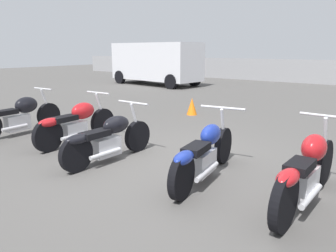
# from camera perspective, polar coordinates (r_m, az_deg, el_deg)

# --- Properties ---
(ground_plane) EXTENTS (60.00, 60.00, 0.00)m
(ground_plane) POSITION_cam_1_polar(r_m,az_deg,el_deg) (5.48, 0.95, -6.35)
(ground_plane) COLOR #514F4C
(motorcycle_slot_0) EXTENTS (0.62, 2.07, 0.96)m
(motorcycle_slot_0) POSITION_cam_1_polar(r_m,az_deg,el_deg) (7.87, -24.52, 1.70)
(motorcycle_slot_0) COLOR black
(motorcycle_slot_0) RESTS_ON ground_plane
(motorcycle_slot_1) EXTENTS (0.63, 1.97, 0.97)m
(motorcycle_slot_1) POSITION_cam_1_polar(r_m,az_deg,el_deg) (6.68, -15.72, 0.53)
(motorcycle_slot_1) COLOR black
(motorcycle_slot_1) RESTS_ON ground_plane
(motorcycle_slot_2) EXTENTS (0.70, 1.92, 0.93)m
(motorcycle_slot_2) POSITION_cam_1_polar(r_m,az_deg,el_deg) (5.51, -10.46, -2.16)
(motorcycle_slot_2) COLOR black
(motorcycle_slot_2) RESTS_ON ground_plane
(motorcycle_slot_3) EXTENTS (0.72, 2.13, 0.96)m
(motorcycle_slot_3) POSITION_cam_1_polar(r_m,az_deg,el_deg) (4.68, 6.36, -4.70)
(motorcycle_slot_3) COLOR black
(motorcycle_slot_3) RESTS_ON ground_plane
(motorcycle_slot_4) EXTENTS (0.68, 2.18, 1.00)m
(motorcycle_slot_4) POSITION_cam_1_polar(r_m,az_deg,el_deg) (4.22, 23.01, -7.38)
(motorcycle_slot_4) COLOR black
(motorcycle_slot_4) RESTS_ON ground_plane
(parked_van) EXTENTS (5.17, 2.38, 2.16)m
(parked_van) POSITION_cam_1_polar(r_m,az_deg,el_deg) (17.46, -2.14, 11.12)
(parked_van) COLOR silver
(parked_van) RESTS_ON ground_plane
(traffic_cone_far) EXTENTS (0.30, 0.30, 0.49)m
(traffic_cone_far) POSITION_cam_1_polar(r_m,az_deg,el_deg) (9.41, 4.19, 3.43)
(traffic_cone_far) COLOR orange
(traffic_cone_far) RESTS_ON ground_plane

